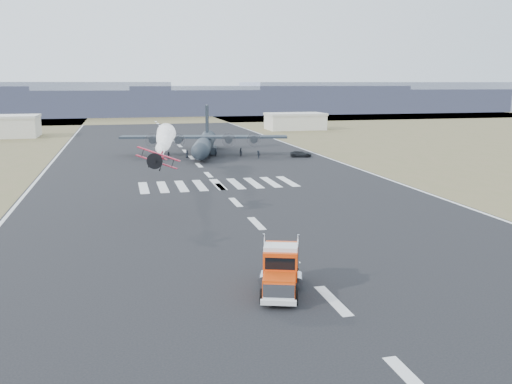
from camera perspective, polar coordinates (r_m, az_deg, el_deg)
name	(u,v)px	position (r m, az deg, el deg)	size (l,w,h in m)	color
ground	(333,301)	(42.65, 8.10, -11.25)	(500.00, 500.00, 0.00)	black
scrub_far	(152,118)	(267.29, -10.87, 7.66)	(500.00, 80.00, 0.00)	brown
runway_markings	(208,175)	(98.91, -5.04, 1.83)	(60.00, 260.00, 0.01)	silver
ridge_seg_c	(17,99)	(300.62, -23.90, 8.92)	(150.00, 50.00, 17.00)	gray
ridge_seg_d	(148,102)	(296.91, -11.27, 9.25)	(150.00, 50.00, 13.00)	gray
ridge_seg_e	(266,99)	(307.15, 1.10, 9.72)	(150.00, 50.00, 15.00)	gray
ridge_seg_f	(373,97)	(330.11, 12.22, 9.75)	(150.00, 50.00, 17.00)	gray
ridge_seg_g	(470,100)	(363.46, 21.56, 9.04)	(150.00, 50.00, 13.00)	gray
hangar_right	(295,121)	(196.60, 4.14, 7.45)	(20.50, 12.50, 5.90)	beige
semi_truck	(281,268)	(43.52, 2.60, -8.03)	(4.97, 8.63, 3.81)	black
aerobatic_biplane	(158,159)	(68.13, -10.30, 3.44)	(5.27, 4.97, 2.94)	#A80B15
smoke_trail	(166,136)	(95.25, -9.48, 5.83)	(5.80, 33.60, 3.44)	white
transport_aircraft	(205,142)	(127.12, -5.43, 5.23)	(37.98, 31.08, 11.03)	black
support_vehicle	(301,154)	(122.95, 4.74, 4.02)	(2.26, 4.91, 1.36)	black
crew_a	(216,153)	(123.93, -4.25, 4.15)	(0.59, 0.49, 1.63)	black
crew_b	(169,155)	(121.57, -9.17, 3.88)	(0.76, 0.47, 1.57)	black
crew_c	(258,154)	(120.35, 0.25, 3.99)	(1.11, 0.52, 1.72)	black
crew_d	(209,155)	(119.36, -4.94, 3.86)	(0.95, 0.49, 1.62)	black
crew_e	(187,154)	(122.18, -7.27, 3.99)	(0.81, 0.50, 1.65)	black
crew_f	(155,158)	(117.10, -10.58, 3.55)	(1.45, 0.47, 1.57)	black
crew_g	(241,152)	(124.86, -1.62, 4.28)	(0.68, 0.56, 1.86)	black
crew_h	(241,153)	(122.75, -1.63, 4.13)	(0.84, 0.52, 1.73)	black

